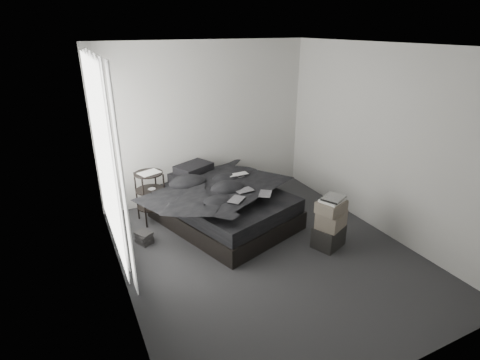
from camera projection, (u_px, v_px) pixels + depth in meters
name	position (u px, v px, depth m)	size (l,w,h in m)	color
floor	(266.00, 253.00, 4.97)	(3.60, 4.20, 0.01)	#2B2B2D
ceiling	(273.00, 45.00, 3.98)	(3.60, 4.20, 0.01)	white
wall_back	(206.00, 123.00, 6.22)	(3.60, 0.01, 2.60)	beige
wall_front	(414.00, 247.00, 2.73)	(3.60, 0.01, 2.60)	beige
wall_left	(114.00, 187.00, 3.74)	(0.01, 4.20, 2.60)	beige
wall_right	(381.00, 142.00, 5.20)	(0.01, 4.20, 2.60)	beige
window_left	(103.00, 156.00, 4.48)	(0.02, 2.00, 2.30)	white
curtain_left	(108.00, 161.00, 4.53)	(0.06, 2.12, 2.48)	white
bed	(224.00, 214.00, 5.70)	(1.50, 1.98, 0.27)	black
mattress	(224.00, 200.00, 5.61)	(1.44, 1.92, 0.21)	black
duvet	(226.00, 187.00, 5.49)	(1.46, 1.69, 0.23)	black
pillow_lower	(190.00, 176.00, 6.02)	(0.59, 0.40, 0.13)	black
pillow_upper	(194.00, 168.00, 6.00)	(0.56, 0.38, 0.12)	black
laptop	(239.00, 171.00, 5.74)	(0.32, 0.20, 0.02)	silver
comic_a	(236.00, 195.00, 4.98)	(0.25, 0.16, 0.01)	black
comic_b	(244.00, 185.00, 5.25)	(0.25, 0.16, 0.01)	black
comic_c	(265.00, 188.00, 5.14)	(0.25, 0.16, 0.01)	black
side_stand	(151.00, 197.00, 5.66)	(0.42, 0.42, 0.78)	black
papers	(149.00, 173.00, 5.50)	(0.30, 0.22, 0.02)	white
floor_books	(144.00, 238.00, 5.17)	(0.16, 0.23, 0.16)	black
box_lower	(328.00, 236.00, 5.08)	(0.40, 0.31, 0.30)	black
box_mid	(331.00, 219.00, 4.98)	(0.37, 0.30, 0.23)	#645B4F
box_upper	(331.00, 207.00, 4.90)	(0.36, 0.29, 0.16)	#645B4F
art_book_white	(332.00, 200.00, 4.87)	(0.30, 0.24, 0.03)	silver
art_book_snake	(333.00, 198.00, 4.86)	(0.30, 0.23, 0.03)	silver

